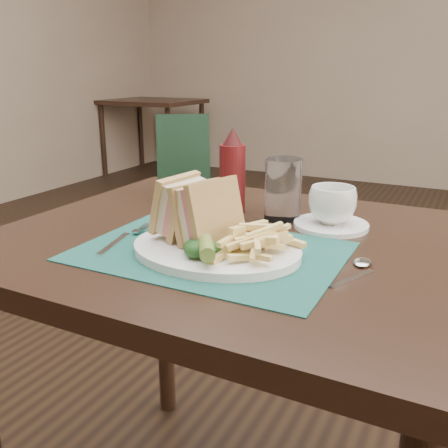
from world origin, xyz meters
name	(u,v)px	position (x,y,z in m)	size (l,w,h in m)	color
floor	(301,410)	(0.00, 0.00, 0.00)	(7.00, 7.00, 0.00)	black
wall_back	(425,188)	(0.00, 3.50, 0.00)	(6.00, 6.00, 0.00)	tan
table_main	(233,399)	(0.00, -0.50, 0.38)	(0.90, 0.75, 0.75)	black
table_bg_left	(153,137)	(-2.58, 2.89, 0.38)	(0.90, 0.75, 0.75)	black
placemat	(211,251)	(0.00, -0.60, 0.75)	(0.45, 0.32, 0.00)	#184E44
plate	(216,249)	(0.02, -0.61, 0.76)	(0.30, 0.24, 0.01)	white
sandwich_half_a	(175,204)	(-0.08, -0.59, 0.82)	(0.06, 0.11, 0.10)	tan
sandwich_half_b	(199,209)	(-0.02, -0.60, 0.82)	(0.06, 0.11, 0.10)	tan
kale_garnish	(205,250)	(0.03, -0.67, 0.78)	(0.11, 0.08, 0.03)	#163A15
pickle_spear	(206,244)	(0.03, -0.66, 0.79)	(0.02, 0.02, 0.12)	#5B772D
fries_pile	(258,236)	(0.09, -0.60, 0.79)	(0.18, 0.20, 0.05)	#F2D179
fork	(124,237)	(-0.17, -0.63, 0.76)	(0.03, 0.17, 0.01)	silver
spoon	(356,271)	(0.25, -0.59, 0.76)	(0.03, 0.15, 0.01)	silver
saucer	(331,225)	(0.15, -0.37, 0.76)	(0.15, 0.15, 0.01)	white
coffee_cup	(332,205)	(0.15, -0.37, 0.80)	(0.09, 0.09, 0.07)	white
drinking_glass	(283,189)	(0.04, -0.36, 0.81)	(0.08, 0.08, 0.13)	white
ketchup_bottle	(232,171)	(-0.08, -0.36, 0.84)	(0.06, 0.06, 0.19)	#570E10
check_presenter	(183,158)	(-0.23, -0.31, 0.85)	(0.13, 0.01, 0.21)	black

